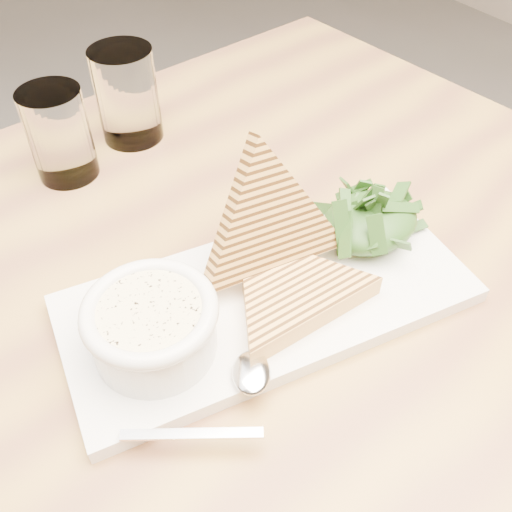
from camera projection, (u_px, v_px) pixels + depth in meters
table_top at (155, 314)px, 0.57m from camera, size 1.24×0.89×0.04m
table_leg_br at (322, 219)px, 1.26m from camera, size 0.06×0.06×0.74m
platter at (268, 299)px, 0.55m from camera, size 0.41×0.24×0.02m
soup_bowl at (154, 332)px, 0.48m from camera, size 0.11×0.11×0.04m
soup at (150, 312)px, 0.47m from camera, size 0.09×0.09×0.01m
bowl_rim at (149, 311)px, 0.46m from camera, size 0.11×0.11×0.01m
sandwich_flat at (290, 291)px, 0.53m from camera, size 0.17×0.17×0.02m
sandwich_lean at (269, 224)px, 0.53m from camera, size 0.19×0.17×0.19m
salad_base at (370, 222)px, 0.58m from camera, size 0.11×0.08×0.04m
arugula_pile at (371, 217)px, 0.58m from camera, size 0.11×0.10×0.05m
spoon_bowl at (251, 372)px, 0.47m from camera, size 0.05×0.05×0.01m
spoon_handle at (192, 434)px, 0.44m from camera, size 0.10×0.07×0.00m
glass_near at (59, 135)px, 0.66m from camera, size 0.07×0.07×0.11m
glass_far at (127, 95)px, 0.72m from camera, size 0.08×0.08×0.12m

